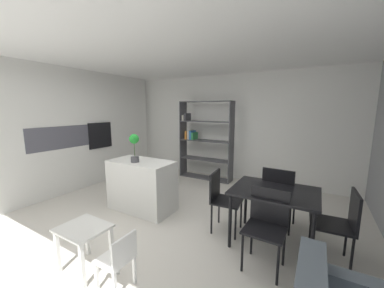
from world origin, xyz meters
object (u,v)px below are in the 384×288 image
(dining_chair_far, at_px, (279,193))
(child_table, at_px, (84,236))
(kitchen_island, at_px, (142,185))
(open_bookshelf, at_px, (203,139))
(potted_plant_on_island, at_px, (134,145))
(dining_table, at_px, (274,196))
(child_chair_right, at_px, (119,258))
(dining_chair_island_side, at_px, (221,195))
(dining_chair_near, at_px, (267,220))
(built_in_oven, at_px, (100,135))
(dining_chair_window_side, at_px, (342,220))

(dining_chair_far, bearing_deg, child_table, 52.30)
(kitchen_island, height_order, open_bookshelf, open_bookshelf)
(potted_plant_on_island, distance_m, dining_table, 2.34)
(child_table, distance_m, child_chair_right, 0.56)
(open_bookshelf, height_order, dining_chair_island_side, open_bookshelf)
(potted_plant_on_island, height_order, dining_table, potted_plant_on_island)
(dining_table, bearing_deg, child_table, -138.06)
(dining_chair_far, bearing_deg, dining_table, 94.10)
(child_table, xyz_separation_m, dining_chair_near, (1.74, 1.12, 0.13))
(potted_plant_on_island, height_order, dining_chair_far, potted_plant_on_island)
(built_in_oven, bearing_deg, kitchen_island, -18.55)
(dining_chair_near, bearing_deg, dining_chair_window_side, 32.97)
(child_table, bearing_deg, potted_plant_on_island, 111.53)
(built_in_oven, bearing_deg, dining_chair_near, -13.52)
(built_in_oven, distance_m, dining_chair_window_side, 4.98)
(open_bookshelf, distance_m, dining_chair_window_side, 3.62)
(kitchen_island, distance_m, dining_table, 2.26)
(child_table, height_order, dining_table, dining_table)
(dining_table, height_order, dining_chair_window_side, dining_chair_window_side)
(child_table, distance_m, dining_chair_near, 2.08)
(dining_table, xyz_separation_m, dining_chair_near, (0.00, -0.44, -0.14))
(potted_plant_on_island, xyz_separation_m, child_chair_right, (1.09, -1.36, -0.86))
(child_chair_right, height_order, dining_table, dining_table)
(dining_chair_near, xyz_separation_m, dining_chair_far, (-0.01, 0.87, 0.03))
(dining_chair_far, bearing_deg, open_bookshelf, -34.89)
(potted_plant_on_island, relative_size, dining_chair_window_side, 0.55)
(child_chair_right, distance_m, dining_chair_island_side, 1.63)
(dining_table, relative_size, dining_chair_far, 1.10)
(potted_plant_on_island, relative_size, dining_table, 0.46)
(built_in_oven, xyz_separation_m, dining_chair_far, (4.16, -0.13, -0.61))
(potted_plant_on_island, height_order, dining_chair_near, potted_plant_on_island)
(child_table, bearing_deg, dining_chair_island_side, 57.31)
(child_table, height_order, dining_chair_near, dining_chair_near)
(child_chair_right, bearing_deg, child_table, -90.52)
(built_in_oven, xyz_separation_m, dining_chair_island_side, (3.42, -0.57, -0.64))
(child_chair_right, xyz_separation_m, dining_table, (1.19, 1.56, 0.34))
(dining_table, bearing_deg, built_in_oven, 172.34)
(child_table, relative_size, dining_chair_far, 0.55)
(dining_chair_island_side, bearing_deg, potted_plant_on_island, 92.08)
(child_chair_right, height_order, dining_chair_island_side, dining_chair_island_side)
(kitchen_island, height_order, dining_chair_far, dining_chair_far)
(built_in_oven, distance_m, dining_table, 4.23)
(dining_chair_near, bearing_deg, dining_chair_far, 92.56)
(child_chair_right, bearing_deg, dining_chair_far, 148.75)
(child_chair_right, xyz_separation_m, dining_chair_near, (1.19, 1.12, 0.20))
(built_in_oven, relative_size, child_table, 1.17)
(kitchen_island, relative_size, dining_chair_island_side, 1.31)
(potted_plant_on_island, relative_size, child_chair_right, 0.81)
(kitchen_island, bearing_deg, dining_chair_far, 12.89)
(built_in_oven, height_order, dining_chair_island_side, built_in_oven)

